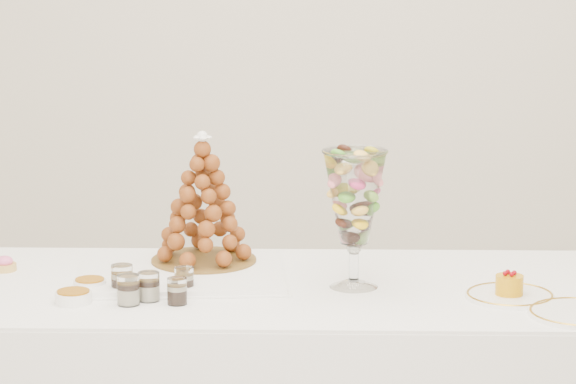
{
  "coord_description": "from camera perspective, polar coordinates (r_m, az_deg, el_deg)",
  "views": [
    {
      "loc": [
        0.25,
        -3.29,
        1.7
      ],
      "look_at": [
        0.0,
        0.22,
        0.96
      ],
      "focal_mm": 85.0,
      "sensor_mm": 36.0,
      "label": 1
    }
  ],
  "objects": [
    {
      "name": "cake_plate",
      "position": [
        3.5,
        9.26,
        -4.31
      ],
      "size": [
        0.22,
        0.22,
        0.01
      ],
      "primitive_type": "cylinder",
      "color": "white",
      "rests_on": "buffet_table"
    },
    {
      "name": "pink_tart",
      "position": [
        3.78,
        -11.78,
        -2.98
      ],
      "size": [
        0.07,
        0.07,
        0.04
      ],
      "color": "tan",
      "rests_on": "buffet_table"
    },
    {
      "name": "verrine_b",
      "position": [
        3.44,
        -5.84,
        -3.95
      ],
      "size": [
        0.07,
        0.07,
        0.07
      ],
      "primitive_type": "cylinder",
      "rotation": [
        0.0,
        0.0,
        -0.22
      ],
      "color": "white",
      "rests_on": "buffet_table"
    },
    {
      "name": "ramekin_back",
      "position": [
        3.56,
        -8.29,
        -3.87
      ],
      "size": [
        0.08,
        0.08,
        0.03
      ],
      "primitive_type": "cylinder",
      "color": "white",
      "rests_on": "buffet_table"
    },
    {
      "name": "verrine_c",
      "position": [
        3.5,
        -4.37,
        -3.7
      ],
      "size": [
        0.06,
        0.06,
        0.07
      ],
      "primitive_type": "cylinder",
      "rotation": [
        0.0,
        0.0,
        -0.29
      ],
      "color": "white",
      "rests_on": "buffet_table"
    },
    {
      "name": "lace_tray",
      "position": [
        3.65,
        -4.47,
        -3.44
      ],
      "size": [
        0.59,
        0.47,
        0.02
      ],
      "primitive_type": "cube",
      "rotation": [
        0.0,
        0.0,
        0.13
      ],
      "color": "white",
      "rests_on": "buffet_table"
    },
    {
      "name": "croquembouche",
      "position": [
        3.7,
        -3.58,
        -0.28
      ],
      "size": [
        0.3,
        0.3,
        0.36
      ],
      "rotation": [
        0.0,
        0.0,
        -0.29
      ],
      "color": "brown",
      "rests_on": "lace_tray"
    },
    {
      "name": "verrine_e",
      "position": [
        3.4,
        -4.66,
        -4.16
      ],
      "size": [
        0.05,
        0.05,
        0.07
      ],
      "primitive_type": "cylinder",
      "rotation": [
        0.0,
        0.0,
        -0.02
      ],
      "color": "white",
      "rests_on": "buffet_table"
    },
    {
      "name": "verrine_d",
      "position": [
        3.41,
        -6.7,
        -4.09
      ],
      "size": [
        0.06,
        0.06,
        0.08
      ],
      "primitive_type": "cylinder",
      "rotation": [
        0.0,
        0.0,
        -0.16
      ],
      "color": "white",
      "rests_on": "buffet_table"
    },
    {
      "name": "macaron_vase",
      "position": [
        3.5,
        2.8,
        -0.31
      ],
      "size": [
        0.16,
        0.16,
        0.36
      ],
      "color": "white",
      "rests_on": "buffet_table"
    },
    {
      "name": "verrine_a",
      "position": [
        3.51,
        -6.96,
        -3.64
      ],
      "size": [
        0.06,
        0.06,
        0.07
      ],
      "primitive_type": "cylinder",
      "rotation": [
        0.0,
        0.0,
        -0.12
      ],
      "color": "white",
      "rests_on": "buffet_table"
    },
    {
      "name": "mousse_cake",
      "position": [
        3.48,
        9.24,
        -3.84
      ],
      "size": [
        0.07,
        0.07,
        0.06
      ],
      "color": "#D08D09",
      "rests_on": "cake_plate"
    },
    {
      "name": "ramekin_front",
      "position": [
        3.45,
        -8.97,
        -4.38
      ],
      "size": [
        0.09,
        0.09,
        0.03
      ],
      "primitive_type": "cylinder",
      "color": "white",
      "rests_on": "buffet_table"
    }
  ]
}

